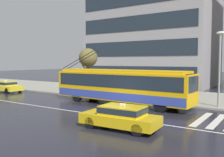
% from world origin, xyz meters
% --- Properties ---
extents(ground_plane, '(160.00, 160.00, 0.00)m').
position_xyz_m(ground_plane, '(0.00, 0.00, 0.00)').
color(ground_plane, '#20202A').
extents(sidewalk_slab, '(80.00, 10.00, 0.14)m').
position_xyz_m(sidewalk_slab, '(0.00, 9.93, 0.07)').
color(sidewalk_slab, gray).
rests_on(sidewalk_slab, ground_plane).
extents(crosswalk_stripe_edge_near, '(0.44, 4.40, 0.01)m').
position_xyz_m(crosswalk_stripe_edge_near, '(5.77, 1.46, 0.00)').
color(crosswalk_stripe_edge_near, beige).
rests_on(crosswalk_stripe_edge_near, ground_plane).
extents(crosswalk_stripe_inner_a, '(0.44, 4.40, 0.01)m').
position_xyz_m(crosswalk_stripe_inner_a, '(6.67, 1.46, 0.00)').
color(crosswalk_stripe_inner_a, beige).
rests_on(crosswalk_stripe_inner_a, ground_plane).
extents(lane_centre_line, '(72.00, 0.14, 0.01)m').
position_xyz_m(lane_centre_line, '(0.00, -1.20, 0.00)').
color(lane_centre_line, silver).
rests_on(lane_centre_line, ground_plane).
extents(trolleybus, '(12.90, 3.01, 4.69)m').
position_xyz_m(trolleybus, '(-1.41, 3.33, 1.61)').
color(trolleybus, '#EEAE0E').
rests_on(trolleybus, ground_plane).
extents(taxi_far_behind, '(4.38, 1.95, 1.39)m').
position_xyz_m(taxi_far_behind, '(-17.25, 2.99, 0.70)').
color(taxi_far_behind, yellow).
rests_on(taxi_far_behind, ground_plane).
extents(taxi_oncoming_near, '(4.32, 1.95, 1.39)m').
position_xyz_m(taxi_oncoming_near, '(2.71, -3.30, 0.70)').
color(taxi_oncoming_near, gold).
rests_on(taxi_oncoming_near, ground_plane).
extents(bus_shelter, '(3.52, 1.73, 2.44)m').
position_xyz_m(bus_shelter, '(-1.61, 6.91, 1.98)').
color(bus_shelter, gray).
rests_on(bus_shelter, sidewalk_slab).
extents(pedestrian_at_shelter, '(1.54, 1.54, 1.96)m').
position_xyz_m(pedestrian_at_shelter, '(-6.50, 6.92, 1.74)').
color(pedestrian_at_shelter, black).
rests_on(pedestrian_at_shelter, sidewalk_slab).
extents(pedestrian_approaching_curb, '(1.19, 1.19, 2.00)m').
position_xyz_m(pedestrian_approaching_curb, '(-2.91, 6.39, 1.68)').
color(pedestrian_approaching_curb, black).
rests_on(pedestrian_approaching_curb, sidewalk_slab).
extents(street_lamp, '(0.60, 0.32, 5.75)m').
position_xyz_m(street_lamp, '(5.94, 5.73, 3.60)').
color(street_lamp, gray).
rests_on(street_lamp, sidewalk_slab).
extents(street_tree_bare, '(2.07, 2.07, 4.94)m').
position_xyz_m(street_tree_bare, '(-7.91, 7.00, 3.99)').
color(street_tree_bare, brown).
rests_on(street_tree_bare, sidewalk_slab).
extents(office_tower_corner_left, '(18.73, 12.76, 24.92)m').
position_xyz_m(office_tower_corner_left, '(-7.07, 22.32, 12.47)').
color(office_tower_corner_left, gray).
rests_on(office_tower_corner_left, ground_plane).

